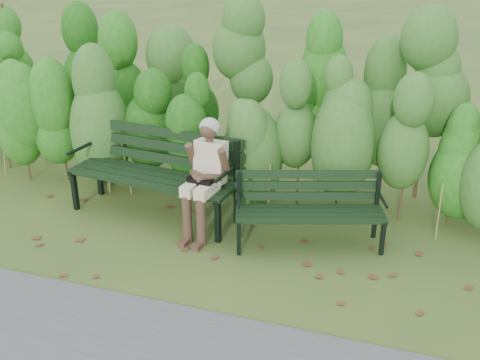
% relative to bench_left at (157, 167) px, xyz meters
% --- Properties ---
extents(ground, '(80.00, 80.00, 0.00)m').
position_rel_bench_left_xyz_m(ground, '(1.17, -0.74, -0.61)').
color(ground, '#315123').
extents(hedge_band, '(11.04, 1.67, 2.42)m').
position_rel_bench_left_xyz_m(hedge_band, '(1.17, 1.12, 0.65)').
color(hedge_band, '#47381E').
rests_on(hedge_band, ground).
extents(leaf_litter, '(5.80, 2.25, 0.01)m').
position_rel_bench_left_xyz_m(leaf_litter, '(1.28, -0.75, -0.60)').
color(leaf_litter, brown).
rests_on(leaf_litter, ground).
extents(bench_left, '(2.12, 0.89, 1.03)m').
position_rel_bench_left_xyz_m(bench_left, '(0.00, 0.00, 0.00)').
color(bench_left, black).
rests_on(bench_left, ground).
extents(bench_right, '(1.66, 0.98, 0.79)m').
position_rel_bench_left_xyz_m(bench_right, '(1.88, -0.15, -0.14)').
color(bench_right, black).
rests_on(bench_right, ground).
extents(seated_woman, '(0.50, 0.74, 1.32)m').
position_rel_bench_left_xyz_m(seated_woman, '(0.73, -0.28, 0.16)').
color(seated_woman, beige).
rests_on(seated_woman, ground).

